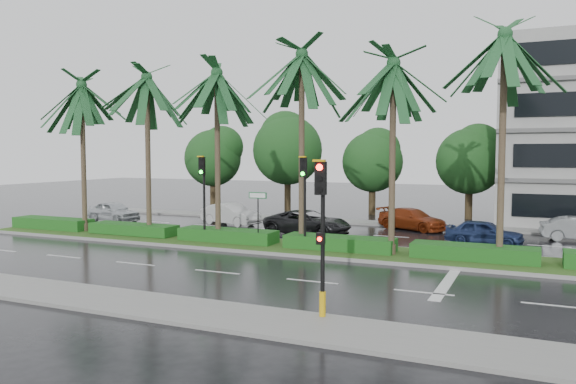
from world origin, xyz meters
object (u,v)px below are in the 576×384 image
at_px(signal_median_left, 203,186).
at_px(street_sign, 258,205).
at_px(car_silver, 114,211).
at_px(car_darkgrey, 308,223).
at_px(car_blue, 484,233).
at_px(car_white, 231,214).
at_px(car_red, 412,219).
at_px(signal_near, 322,232).

height_order(signal_median_left, street_sign, signal_median_left).
distance_m(car_silver, car_darkgrey, 14.33).
distance_m(signal_median_left, car_blue, 14.38).
relative_size(signal_median_left, car_white, 1.05).
relative_size(street_sign, car_silver, 0.64).
height_order(signal_median_left, car_red, signal_median_left).
bearing_deg(street_sign, car_silver, 158.01).
distance_m(car_white, car_blue, 15.80).
distance_m(signal_near, car_white, 21.44).
bearing_deg(car_red, car_silver, 126.85).
relative_size(signal_median_left, car_blue, 1.16).
distance_m(street_sign, car_blue, 11.51).
xyz_separation_m(street_sign, car_darkgrey, (0.50, 5.29, -1.43)).
height_order(car_white, car_darkgrey, car_darkgrey).
relative_size(car_white, car_blue, 1.10).
bearing_deg(car_white, car_red, -64.38).
xyz_separation_m(street_sign, car_red, (5.50, 9.81, -1.48)).
bearing_deg(street_sign, car_darkgrey, 84.60).
distance_m(signal_near, car_red, 19.83).
bearing_deg(car_white, car_darkgrey, -95.03).
height_order(car_silver, car_red, car_silver).
distance_m(street_sign, car_white, 9.38).
xyz_separation_m(car_silver, car_blue, (23.83, -0.09, -0.05)).
distance_m(signal_near, street_sign, 12.11).
relative_size(signal_near, car_red, 0.99).
relative_size(signal_near, car_darkgrey, 0.87).
relative_size(car_silver, car_darkgrey, 0.81).
xyz_separation_m(signal_near, signal_median_left, (-10.00, 9.69, 0.49)).
height_order(signal_near, street_sign, signal_near).
height_order(signal_median_left, car_darkgrey, signal_median_left).
xyz_separation_m(signal_median_left, car_white, (-2.70, 7.49, -2.31)).
bearing_deg(car_silver, street_sign, -100.71).
bearing_deg(signal_near, car_white, 126.48).
relative_size(signal_near, street_sign, 1.68).
bearing_deg(car_blue, signal_median_left, 119.39).
relative_size(car_darkgrey, car_red, 1.13).
bearing_deg(car_red, car_darkgrey, 156.65).
relative_size(signal_near, car_blue, 1.16).
bearing_deg(car_white, street_sign, -129.03).
xyz_separation_m(car_silver, car_red, (19.33, 4.23, -0.05)).
relative_size(car_silver, car_red, 0.92).
relative_size(street_sign, car_white, 0.62).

